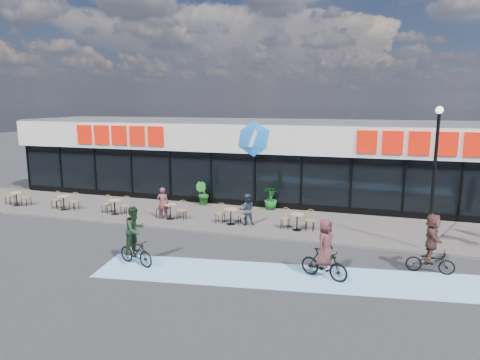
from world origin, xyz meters
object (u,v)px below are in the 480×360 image
Objects in this scene: lamp_post at (435,167)px; potted_plant_right at (271,198)px; potted_plant_left at (202,194)px; bistro_set_0 at (18,197)px; patron_right at (247,210)px; potted_plant_mid at (270,199)px; patron_left at (163,203)px; cyclist_a at (324,255)px; cyclist_b at (431,246)px.

lamp_post is 8.82m from potted_plant_right.
potted_plant_left reaches higher than potted_plant_right.
bistro_set_0 is (-20.67, 1.15, -2.75)m from lamp_post.
potted_plant_left is 4.53m from patron_right.
potted_plant_left is at bearing 159.23° from lamp_post.
potted_plant_mid is 5.65m from patron_left.
cyclist_a is at bearing -46.50° from potted_plant_left.
potted_plant_left is at bearing -63.34° from patron_right.
potted_plant_right is at bearing 114.44° from cyclist_a.
patron_right is (3.41, -2.98, 0.09)m from potted_plant_left.
potted_plant_right is at bearing -160.83° from patron_left.
patron_left is 1.07× the size of patron_right.
lamp_post is at bearing -31.18° from potted_plant_mid.
cyclist_b reaches higher than patron_right.
potted_plant_left is 12.54m from cyclist_b.
potted_plant_mid reaches higher than bistro_set_0.
patron_right is (13.07, 0.05, 0.27)m from bistro_set_0.
cyclist_a reaches higher than patron_left.
potted_plant_right is 0.60× the size of cyclist_a.
potted_plant_mid is at bearing 137.26° from cyclist_b.
potted_plant_right is 0.82× the size of patron_right.
cyclist_a reaches higher than potted_plant_left.
cyclist_a is (-3.55, -3.68, -2.50)m from lamp_post.
cyclist_a is (8.20, -4.66, -0.07)m from patron_left.
cyclist_a is (4.05, -4.88, -0.02)m from patron_right.
potted_plant_left is at bearing -120.54° from patron_left.
cyclist_b is (20.48, -3.30, 0.39)m from bistro_set_0.
patron_right is at bearing 0.20° from bistro_set_0.
bistro_set_0 is 10.12m from potted_plant_left.
potted_plant_left is 0.82× the size of patron_left.
cyclist_a is at bearing -65.28° from potted_plant_mid.
potted_plant_left is at bearing 149.70° from cyclist_b.
lamp_post is 3.53× the size of bistro_set_0.
cyclist_b is (11.57, -3.13, 0.06)m from patron_left.
bistro_set_0 is at bearing -18.51° from patron_left.
potted_plant_right is 9.58m from cyclist_b.
potted_plant_right is at bearing 148.85° from lamp_post.
patron_right is at bearing -41.15° from potted_plant_left.
potted_plant_left reaches higher than potted_plant_mid.
patron_right is 0.70× the size of cyclist_b.
potted_plant_mid is 0.50× the size of cyclist_b.
potted_plant_right is at bearing -33.86° from potted_plant_mid.
patron_right is 8.14m from cyclist_b.
potted_plant_mid is at bearing -117.93° from patron_right.
cyclist_b is at bearing 147.47° from patron_left.
lamp_post is 2.71× the size of cyclist_a.
patron_left is 4.17m from patron_right.
lamp_post reaches higher than patron_left.
lamp_post is 4.54× the size of potted_plant_right.
potted_plant_right is 8.83m from cyclist_a.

